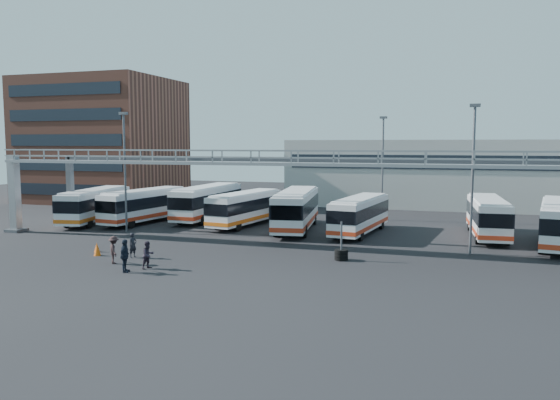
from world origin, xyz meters
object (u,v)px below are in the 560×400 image
(bus_0, at_px, (95,204))
(cone_left, at_px, (97,250))
(bus_4, at_px, (296,208))
(cone_right, at_px, (97,247))
(bus_5, at_px, (360,214))
(bus_1, at_px, (145,204))
(pedestrian_c, at_px, (114,250))
(bus_7, at_px, (488,216))
(bus_2, at_px, (207,201))
(light_pole_back, at_px, (383,162))
(pedestrian_d, at_px, (125,256))
(light_pole_mid, at_px, (473,171))
(bus_8, at_px, (560,222))
(light_pole_left, at_px, (125,165))
(bus_3, at_px, (246,207))
(tire_stack, at_px, (341,254))
(pedestrian_a, at_px, (133,245))
(pedestrian_b, at_px, (148,255))

(bus_0, distance_m, cone_left, 16.49)
(bus_4, xyz_separation_m, cone_right, (-10.62, -13.51, -1.63))
(bus_5, relative_size, cone_left, 13.80)
(bus_1, distance_m, bus_4, 15.04)
(pedestrian_c, bearing_deg, bus_7, -94.00)
(bus_2, xyz_separation_m, pedestrian_c, (3.00, -19.90, -1.01))
(bus_4, xyz_separation_m, bus_5, (5.61, -0.21, -0.23))
(bus_4, bearing_deg, cone_left, -132.15)
(light_pole_back, bearing_deg, pedestrian_d, -112.92)
(bus_7, height_order, cone_right, bus_7)
(bus_2, relative_size, bus_7, 1.06)
(light_pole_mid, height_order, bus_8, light_pole_mid)
(light_pole_left, bearing_deg, bus_5, 14.41)
(bus_0, xyz_separation_m, bus_3, (14.44, 2.65, -0.06))
(cone_left, bearing_deg, light_pole_mid, 19.32)
(bus_5, height_order, tire_stack, bus_5)
(bus_1, bearing_deg, pedestrian_d, -54.06)
(light_pole_mid, relative_size, pedestrian_a, 6.17)
(cone_right, bearing_deg, light_pole_back, 52.93)
(light_pole_left, height_order, cone_left, light_pole_left)
(pedestrian_c, bearing_deg, pedestrian_d, -173.74)
(bus_1, height_order, bus_7, bus_1)
(pedestrian_d, bearing_deg, bus_0, 27.20)
(bus_4, relative_size, bus_7, 1.11)
(bus_7, relative_size, pedestrian_c, 6.08)
(light_pole_back, distance_m, bus_3, 14.36)
(light_pole_left, xyz_separation_m, light_pole_mid, (28.00, -1.00, 0.00))
(bus_1, relative_size, bus_3, 1.03)
(bus_5, height_order, cone_right, bus_5)
(bus_0, relative_size, pedestrian_a, 6.60)
(light_pole_left, relative_size, pedestrian_a, 6.17)
(cone_left, xyz_separation_m, cone_right, (-0.84, 1.09, -0.06))
(pedestrian_b, relative_size, cone_right, 2.64)
(bus_7, relative_size, pedestrian_d, 5.40)
(light_pole_mid, bearing_deg, bus_5, 145.35)
(bus_5, distance_m, pedestrian_d, 21.00)
(pedestrian_a, relative_size, pedestrian_c, 0.94)
(bus_4, xyz_separation_m, tire_stack, (6.24, -10.94, -1.52))
(bus_2, relative_size, cone_right, 17.62)
(light_pole_back, distance_m, bus_1, 23.42)
(light_pole_mid, bearing_deg, pedestrian_b, -150.02)
(bus_0, distance_m, tire_stack, 27.60)
(cone_left, distance_m, cone_right, 1.38)
(light_pole_back, height_order, bus_7, light_pole_back)
(bus_5, distance_m, cone_right, 21.03)
(pedestrian_c, height_order, tire_stack, tire_stack)
(light_pole_back, distance_m, tire_stack, 20.46)
(light_pole_mid, distance_m, pedestrian_c, 24.25)
(bus_4, bearing_deg, bus_7, -3.67)
(pedestrian_d, bearing_deg, bus_4, -29.55)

